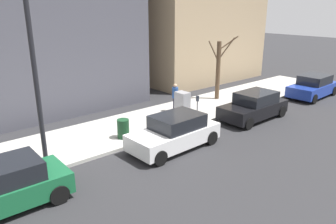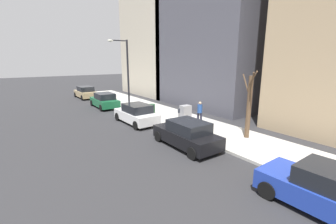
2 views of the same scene
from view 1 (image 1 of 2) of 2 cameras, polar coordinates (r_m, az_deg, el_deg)
ground_plane at (r=15.18m, az=-4.30°, el=-5.53°), size 120.00×120.00×0.00m
sidewalk at (r=16.69m, az=-8.40°, el=-3.17°), size 4.00×36.00×0.15m
parked_car_blue at (r=24.78m, az=23.93°, el=4.07°), size 2.05×4.26×1.52m
parked_car_black at (r=18.81m, az=14.73°, el=1.00°), size 1.93×4.20×1.52m
parked_car_white at (r=14.46m, az=1.20°, el=-3.56°), size 2.01×4.24×1.52m
parking_meter at (r=17.61m, az=5.13°, el=1.20°), size 0.14×0.10×1.35m
utility_box at (r=18.02m, az=2.50°, el=1.22°), size 0.83×0.61×1.43m
streetlamp at (r=12.36m, az=-21.88°, el=7.25°), size 1.97×0.32×6.50m
bare_tree at (r=21.66m, az=8.78°, el=7.47°), size 1.09×1.66×4.12m
trash_bin at (r=15.39m, az=-7.80°, el=-2.90°), size 0.56×0.56×0.90m
pedestrian_near_meter at (r=18.95m, az=1.26°, el=2.83°), size 0.36×0.37×1.66m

